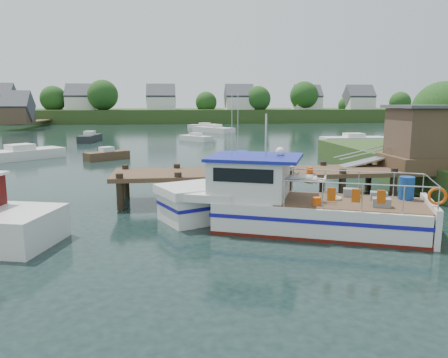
{
  "coord_description": "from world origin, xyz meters",
  "views": [
    {
      "loc": [
        -3.32,
        -20.14,
        4.65
      ],
      "look_at": [
        -1.0,
        -1.5,
        1.3
      ],
      "focal_mm": 35.0,
      "sensor_mm": 36.0,
      "label": 1
    }
  ],
  "objects": [
    {
      "name": "moored_a",
      "position": [
        -15.35,
        16.78,
        0.46
      ],
      "size": [
        6.48,
        6.27,
        1.24
      ],
      "rotation": [
        0.0,
        0.0,
        0.4
      ],
      "color": "silver",
      "rests_on": "ground"
    },
    {
      "name": "moored_d",
      "position": [
        3.36,
        46.5,
        0.45
      ],
      "size": [
        6.22,
        7.2,
        1.22
      ],
      "rotation": [
        0.0,
        0.0,
        0.12
      ],
      "color": "silver",
      "rests_on": "ground"
    },
    {
      "name": "moored_b",
      "position": [
        -0.24,
        32.03,
        0.36
      ],
      "size": [
        3.9,
        4.41,
        0.98
      ],
      "rotation": [
        0.0,
        0.0,
        -0.3
      ],
      "color": "silver",
      "rests_on": "ground"
    },
    {
      "name": "far_shore",
      "position": [
        0.01,
        82.37,
        2.1
      ],
      "size": [
        140.0,
        42.55,
        9.22
      ],
      "color": "#2E461C",
      "rests_on": "ground"
    },
    {
      "name": "moored_c",
      "position": [
        17.21,
        26.69,
        0.42
      ],
      "size": [
        7.2,
        2.45,
        1.14
      ],
      "rotation": [
        0.0,
        0.0,
        -0.17
      ],
      "color": "silver",
      "rests_on": "ground"
    },
    {
      "name": "moored_rowboat",
      "position": [
        -8.4,
        15.8,
        0.38
      ],
      "size": [
        3.6,
        3.09,
        1.04
      ],
      "rotation": [
        0.0,
        0.0,
        0.11
      ],
      "color": "#4F3825",
      "rests_on": "ground"
    },
    {
      "name": "ground_plane",
      "position": [
        0.0,
        0.0,
        0.0
      ],
      "size": [
        160.0,
        160.0,
        0.0
      ],
      "primitive_type": "plane",
      "color": "black"
    },
    {
      "name": "moored_e",
      "position": [
        -12.58,
        32.39,
        0.47
      ],
      "size": [
        2.22,
        4.72,
        1.25
      ],
      "rotation": [
        0.0,
        0.0,
        0.02
      ],
      "color": "black",
      "rests_on": "ground"
    },
    {
      "name": "moored_far",
      "position": [
        2.77,
        55.9,
        0.37
      ],
      "size": [
        5.92,
        5.08,
        1.0
      ],
      "rotation": [
        0.0,
        0.0,
        -0.37
      ],
      "color": "silver",
      "rests_on": "ground"
    },
    {
      "name": "lobster_boat",
      "position": [
        0.81,
        -4.81,
        0.91
      ],
      "size": [
        10.11,
        6.02,
        5.0
      ],
      "rotation": [
        0.0,
        0.0,
        -0.38
      ],
      "color": "silver",
      "rests_on": "ground"
    },
    {
      "name": "dock",
      "position": [
        6.51,
        0.01,
        2.24
      ],
      "size": [
        16.6,
        3.0,
        4.78
      ],
      "color": "#4F3825",
      "rests_on": "ground"
    }
  ]
}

